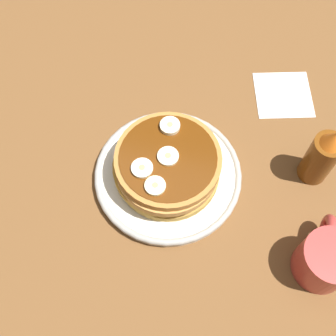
% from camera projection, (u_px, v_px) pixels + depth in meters
% --- Properties ---
extents(ground_plane, '(1.40, 1.40, 0.03)m').
position_uv_depth(ground_plane, '(168.00, 181.00, 0.80)').
color(ground_plane, brown).
extents(plate, '(0.26, 0.26, 0.02)m').
position_uv_depth(plate, '(168.00, 175.00, 0.78)').
color(plate, silver).
rests_on(plate, ground_plane).
extents(pancake_stack, '(0.18, 0.19, 0.06)m').
position_uv_depth(pancake_stack, '(167.00, 167.00, 0.74)').
color(pancake_stack, '#AC853B').
rests_on(pancake_stack, plate).
extents(banana_slice_0, '(0.04, 0.04, 0.01)m').
position_uv_depth(banana_slice_0, '(166.00, 158.00, 0.71)').
color(banana_slice_0, '#F3E9B9').
rests_on(banana_slice_0, pancake_stack).
extents(banana_slice_1, '(0.03, 0.03, 0.01)m').
position_uv_depth(banana_slice_1, '(170.00, 126.00, 0.74)').
color(banana_slice_1, '#F7EEC1').
rests_on(banana_slice_1, pancake_stack).
extents(banana_slice_2, '(0.03, 0.03, 0.01)m').
position_uv_depth(banana_slice_2, '(155.00, 186.00, 0.69)').
color(banana_slice_2, '#F8F4B8').
rests_on(banana_slice_2, pancake_stack).
extents(banana_slice_3, '(0.04, 0.04, 0.01)m').
position_uv_depth(banana_slice_3, '(142.00, 168.00, 0.70)').
color(banana_slice_3, '#F4E8C1').
rests_on(banana_slice_3, pancake_stack).
extents(coffee_mug, '(0.12, 0.09, 0.08)m').
position_uv_depth(coffee_mug, '(326.00, 258.00, 0.68)').
color(coffee_mug, '#B23833').
rests_on(coffee_mug, ground_plane).
extents(napkin, '(0.13, 0.13, 0.00)m').
position_uv_depth(napkin, '(283.00, 95.00, 0.87)').
color(napkin, white).
rests_on(napkin, ground_plane).
extents(syrup_bottle, '(0.05, 0.05, 0.14)m').
position_uv_depth(syrup_bottle, '(322.00, 156.00, 0.74)').
color(syrup_bottle, brown).
rests_on(syrup_bottle, ground_plane).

